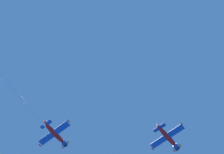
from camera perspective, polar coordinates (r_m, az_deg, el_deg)
The scene contains 2 objects.
airplane_lead at distance 98.34m, azimuth 6.53°, elevation -7.00°, with size 7.70×6.91×2.47m.
airplane_left_wingman at distance 99.52m, azimuth -6.58°, elevation -6.63°, with size 7.69×6.93×2.39m.
Camera 1 is at (-5.81, 37.83, 2.19)m, focal length 78.81 mm.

